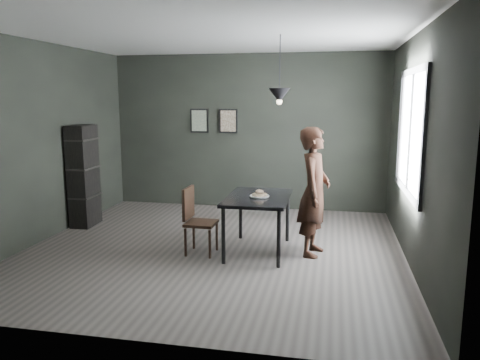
% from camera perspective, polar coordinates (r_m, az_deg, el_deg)
% --- Properties ---
extents(ground, '(5.00, 5.00, 0.00)m').
position_cam_1_polar(ground, '(6.43, -3.18, -8.34)').
color(ground, '#37322F').
rests_on(ground, ground).
extents(back_wall, '(5.00, 0.10, 2.80)m').
position_cam_1_polar(back_wall, '(8.56, 0.92, 5.85)').
color(back_wall, black).
rests_on(back_wall, ground).
extents(ceiling, '(5.00, 5.00, 0.02)m').
position_cam_1_polar(ceiling, '(6.15, -3.45, 17.27)').
color(ceiling, silver).
rests_on(ceiling, ground).
extents(window_assembly, '(0.04, 1.96, 1.56)m').
position_cam_1_polar(window_assembly, '(6.19, 20.05, 5.50)').
color(window_assembly, white).
rests_on(window_assembly, ground).
extents(cafe_table, '(0.80, 1.20, 0.75)m').
position_cam_1_polar(cafe_table, '(6.13, 2.20, -2.73)').
color(cafe_table, black).
rests_on(cafe_table, ground).
extents(white_plate, '(0.23, 0.23, 0.01)m').
position_cam_1_polar(white_plate, '(6.07, 2.40, -2.04)').
color(white_plate, white).
rests_on(white_plate, cafe_table).
extents(donut_pile, '(0.20, 0.20, 0.08)m').
position_cam_1_polar(donut_pile, '(6.06, 2.40, -1.73)').
color(donut_pile, beige).
rests_on(donut_pile, white_plate).
extents(woman, '(0.48, 0.66, 1.66)m').
position_cam_1_polar(woman, '(6.07, 9.03, -1.43)').
color(woman, black).
rests_on(woman, ground).
extents(wood_chair, '(0.39, 0.39, 0.88)m').
position_cam_1_polar(wood_chair, '(6.14, -5.46, -4.40)').
color(wood_chair, black).
rests_on(wood_chair, ground).
extents(shelf_unit, '(0.33, 0.55, 1.60)m').
position_cam_1_polar(shelf_unit, '(7.80, -18.52, 0.49)').
color(shelf_unit, black).
rests_on(shelf_unit, ground).
extents(pendant_lamp, '(0.28, 0.28, 0.86)m').
position_cam_1_polar(pendant_lamp, '(6.04, 4.83, 10.25)').
color(pendant_lamp, black).
rests_on(pendant_lamp, ground).
extents(framed_print_left, '(0.34, 0.04, 0.44)m').
position_cam_1_polar(framed_print_left, '(8.73, -4.98, 7.21)').
color(framed_print_left, black).
rests_on(framed_print_left, ground).
extents(framed_print_right, '(0.34, 0.04, 0.44)m').
position_cam_1_polar(framed_print_right, '(8.59, -1.43, 7.20)').
color(framed_print_right, black).
rests_on(framed_print_right, ground).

